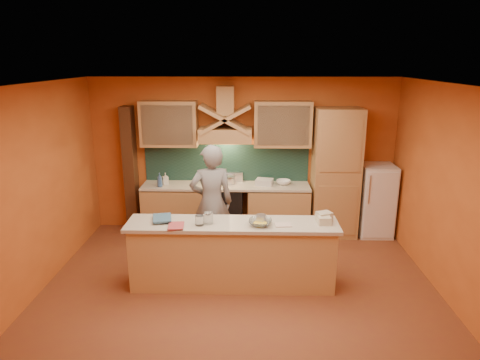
{
  "coord_description": "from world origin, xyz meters",
  "views": [
    {
      "loc": [
        0.15,
        -5.15,
        3.11
      ],
      "look_at": [
        -0.01,
        0.9,
        1.38
      ],
      "focal_mm": 32.0,
      "sensor_mm": 36.0,
      "label": 1
    }
  ],
  "objects_px": {
    "stove": "(226,209)",
    "fridge": "(376,200)",
    "person": "(212,203)",
    "kitchen_scale": "(261,219)",
    "mixing_bowl": "(260,223)"
  },
  "relations": [
    {
      "from": "stove",
      "to": "fridge",
      "type": "xyz_separation_m",
      "value": [
        2.7,
        0.0,
        0.2
      ]
    },
    {
      "from": "person",
      "to": "kitchen_scale",
      "type": "height_order",
      "value": "person"
    },
    {
      "from": "fridge",
      "to": "kitchen_scale",
      "type": "xyz_separation_m",
      "value": [
        -2.11,
        -1.89,
        0.34
      ]
    },
    {
      "from": "fridge",
      "to": "mixing_bowl",
      "type": "relative_size",
      "value": 4.21
    },
    {
      "from": "person",
      "to": "kitchen_scale",
      "type": "bearing_deg",
      "value": 119.36
    },
    {
      "from": "mixing_bowl",
      "to": "person",
      "type": "bearing_deg",
      "value": 128.35
    },
    {
      "from": "kitchen_scale",
      "to": "mixing_bowl",
      "type": "xyz_separation_m",
      "value": [
        -0.01,
        -0.09,
        -0.01
      ]
    },
    {
      "from": "kitchen_scale",
      "to": "stove",
      "type": "bearing_deg",
      "value": 127.25
    },
    {
      "from": "stove",
      "to": "person",
      "type": "xyz_separation_m",
      "value": [
        -0.16,
        -1.05,
        0.48
      ]
    },
    {
      "from": "stove",
      "to": "fridge",
      "type": "bearing_deg",
      "value": 0.0
    },
    {
      "from": "kitchen_scale",
      "to": "mixing_bowl",
      "type": "bearing_deg",
      "value": -77.57
    },
    {
      "from": "person",
      "to": "mixing_bowl",
      "type": "height_order",
      "value": "person"
    },
    {
      "from": "fridge",
      "to": "kitchen_scale",
      "type": "distance_m",
      "value": 2.85
    },
    {
      "from": "stove",
      "to": "fridge",
      "type": "height_order",
      "value": "fridge"
    },
    {
      "from": "fridge",
      "to": "mixing_bowl",
      "type": "distance_m",
      "value": 2.92
    }
  ]
}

